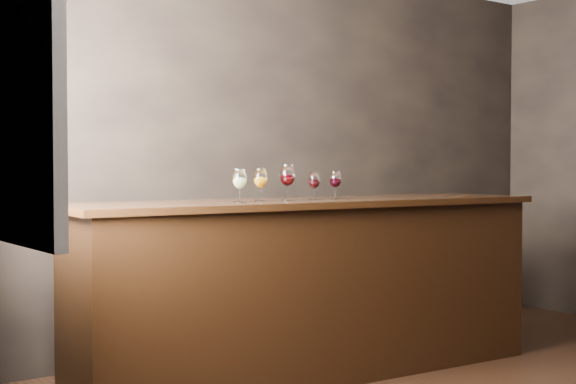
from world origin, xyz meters
TOP-DOWN VIEW (x-y plane):
  - room_shell at (-0.23, 0.11)m, footprint 5.02×4.52m
  - bar_counter at (-0.59, 1.31)m, footprint 3.05×0.86m
  - bar_top at (-0.59, 1.31)m, footprint 3.16×0.94m
  - back_bar_shelf at (-0.49, 2.03)m, footprint 2.64×0.40m
  - glass_white at (-1.15, 1.27)m, footprint 0.08×0.08m
  - glass_amber at (-0.96, 1.34)m, footprint 0.08×0.08m
  - glass_red_a at (-0.79, 1.31)m, footprint 0.09×0.09m
  - glass_red_b at (-0.59, 1.30)m, footprint 0.07×0.07m
  - glass_red_c at (-0.42, 1.30)m, footprint 0.07×0.07m

SIDE VIEW (x-z plane):
  - back_bar_shelf at x=-0.49m, z-range 0.00..0.95m
  - bar_counter at x=-0.59m, z-range 0.00..1.06m
  - bar_top at x=-0.59m, z-range 1.06..1.10m
  - glass_red_b at x=-0.59m, z-range 1.13..1.30m
  - glass_red_c at x=-0.42m, z-range 1.13..1.30m
  - glass_white at x=-1.15m, z-range 1.13..1.32m
  - glass_amber at x=-0.96m, z-range 1.13..1.32m
  - glass_red_a at x=-0.79m, z-range 1.13..1.35m
  - room_shell at x=-0.23m, z-range 0.40..3.21m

